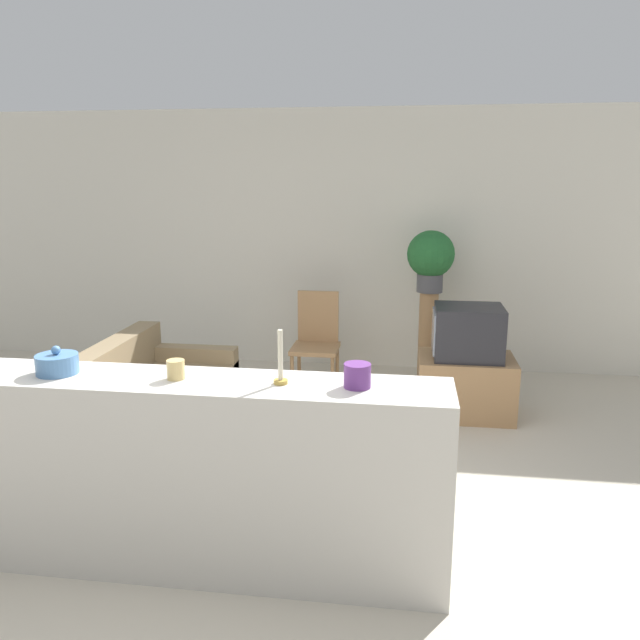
{
  "coord_description": "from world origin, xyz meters",
  "views": [
    {
      "loc": [
        1.12,
        -3.15,
        2.02
      ],
      "look_at": [
        0.42,
        1.85,
        0.85
      ],
      "focal_mm": 35.0,
      "sensor_mm": 36.0,
      "label": 1
    }
  ],
  "objects_px": {
    "decorative_bowl": "(57,364)",
    "couch": "(148,406)",
    "wooden_chair": "(316,338)",
    "potted_plant": "(431,257)",
    "television": "(467,332)"
  },
  "relations": [
    {
      "from": "decorative_bowl",
      "to": "wooden_chair",
      "type": "bearing_deg",
      "value": 72.51
    },
    {
      "from": "television",
      "to": "wooden_chair",
      "type": "bearing_deg",
      "value": 159.73
    },
    {
      "from": "couch",
      "to": "decorative_bowl",
      "type": "bearing_deg",
      "value": -81.6
    },
    {
      "from": "potted_plant",
      "to": "television",
      "type": "bearing_deg",
      "value": -70.96
    },
    {
      "from": "television",
      "to": "potted_plant",
      "type": "bearing_deg",
      "value": 109.04
    },
    {
      "from": "television",
      "to": "wooden_chair",
      "type": "xyz_separation_m",
      "value": [
        -1.36,
        0.5,
        -0.23
      ]
    },
    {
      "from": "television",
      "to": "couch",
      "type": "bearing_deg",
      "value": -161.29
    },
    {
      "from": "potted_plant",
      "to": "decorative_bowl",
      "type": "height_order",
      "value": "potted_plant"
    },
    {
      "from": "potted_plant",
      "to": "couch",
      "type": "bearing_deg",
      "value": -142.13
    },
    {
      "from": "couch",
      "to": "potted_plant",
      "type": "height_order",
      "value": "potted_plant"
    },
    {
      "from": "couch",
      "to": "wooden_chair",
      "type": "relative_size",
      "value": 1.82
    },
    {
      "from": "potted_plant",
      "to": "decorative_bowl",
      "type": "xyz_separation_m",
      "value": [
        -1.98,
        -3.26,
        -0.17
      ]
    },
    {
      "from": "potted_plant",
      "to": "decorative_bowl",
      "type": "bearing_deg",
      "value": -121.25
    },
    {
      "from": "decorative_bowl",
      "to": "potted_plant",
      "type": "bearing_deg",
      "value": 58.75
    },
    {
      "from": "decorative_bowl",
      "to": "couch",
      "type": "bearing_deg",
      "value": 98.4
    }
  ]
}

